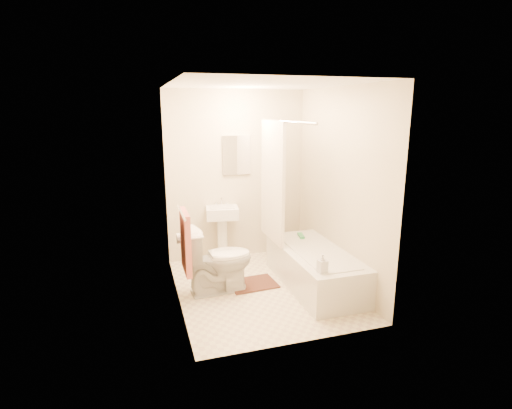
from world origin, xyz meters
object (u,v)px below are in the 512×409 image
object	(u,v)px
sink	(222,231)
soap_bottle	(322,263)
bathtub	(314,268)
bath_mat	(253,284)
toilet	(218,260)

from	to	relation	value
sink	soap_bottle	distance (m)	1.91
sink	soap_bottle	bearing A→B (deg)	-60.34
bathtub	bath_mat	world-z (taller)	bathtub
toilet	bath_mat	distance (m)	0.59
bath_mat	soap_bottle	size ratio (longest dim) A/B	2.78
sink	bath_mat	world-z (taller)	sink
bath_mat	soap_bottle	xyz separation A→B (m)	(0.51, -0.86, 0.55)
bathtub	sink	bearing A→B (deg)	128.05
bathtub	toilet	bearing A→B (deg)	170.74
sink	bath_mat	xyz separation A→B (m)	(0.18, -0.92, -0.42)
bathtub	soap_bottle	world-z (taller)	soap_bottle
bathtub	bath_mat	size ratio (longest dim) A/B	2.81
toilet	soap_bottle	xyz separation A→B (m)	(0.95, -0.82, 0.16)
bath_mat	bathtub	bearing A→B (deg)	-17.73
sink	bathtub	size ratio (longest dim) A/B	0.54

